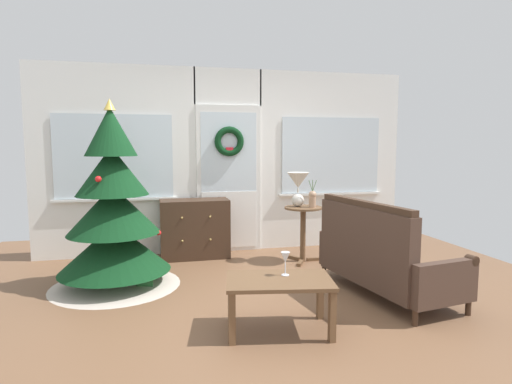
{
  "coord_description": "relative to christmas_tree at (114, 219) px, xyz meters",
  "views": [
    {
      "loc": [
        -0.93,
        -3.77,
        1.48
      ],
      "look_at": [
        0.05,
        0.55,
        1.0
      ],
      "focal_mm": 29.46,
      "sensor_mm": 36.0,
      "label": 1
    }
  ],
  "objects": [
    {
      "name": "flower_vase",
      "position": [
        2.36,
        0.4,
        0.11
      ],
      "size": [
        0.11,
        0.1,
        0.35
      ],
      "color": "tan",
      "rests_on": "side_table"
    },
    {
      "name": "christmas_tree",
      "position": [
        0.0,
        0.0,
        0.0
      ],
      "size": [
        1.35,
        1.35,
        1.97
      ],
      "color": "#4C331E",
      "rests_on": "ground"
    },
    {
      "name": "back_wall_with_door",
      "position": [
        1.43,
        1.27,
        0.57
      ],
      "size": [
        5.2,
        0.19,
        2.55
      ],
      "color": "white",
      "rests_on": "ground"
    },
    {
      "name": "gift_box",
      "position": [
        0.31,
        -0.16,
        -0.64
      ],
      "size": [
        0.16,
        0.15,
        0.16
      ],
      "primitive_type": "cube",
      "color": "#266633",
      "rests_on": "ground"
    },
    {
      "name": "wine_glass",
      "position": [
        1.47,
        -1.37,
        -0.14
      ],
      "size": [
        0.08,
        0.08,
        0.2
      ],
      "color": "silver",
      "rests_on": "coffee_table"
    },
    {
      "name": "coffee_table",
      "position": [
        1.4,
        -1.45,
        -0.35
      ],
      "size": [
        0.92,
        0.65,
        0.43
      ],
      "color": "brown",
      "rests_on": "ground"
    },
    {
      "name": "ground_plane",
      "position": [
        1.43,
        -0.81,
        -0.72
      ],
      "size": [
        6.76,
        6.76,
        0.0
      ],
      "primitive_type": "plane",
      "color": "brown"
    },
    {
      "name": "dresser_cabinet",
      "position": [
        0.92,
        0.98,
        -0.33
      ],
      "size": [
        0.9,
        0.45,
        0.78
      ],
      "color": "#3D281C",
      "rests_on": "ground"
    },
    {
      "name": "table_lamp",
      "position": [
        2.2,
        0.5,
        0.28
      ],
      "size": [
        0.28,
        0.28,
        0.44
      ],
      "color": "silver",
      "rests_on": "side_table"
    },
    {
      "name": "side_table",
      "position": [
        2.26,
        0.46,
        -0.21
      ],
      "size": [
        0.5,
        0.48,
        0.71
      ],
      "color": "brown",
      "rests_on": "ground"
    },
    {
      "name": "settee_sofa",
      "position": [
        2.59,
        -0.88,
        -0.34
      ],
      "size": [
        0.93,
        1.64,
        0.96
      ],
      "color": "#3D281C",
      "rests_on": "ground"
    }
  ]
}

